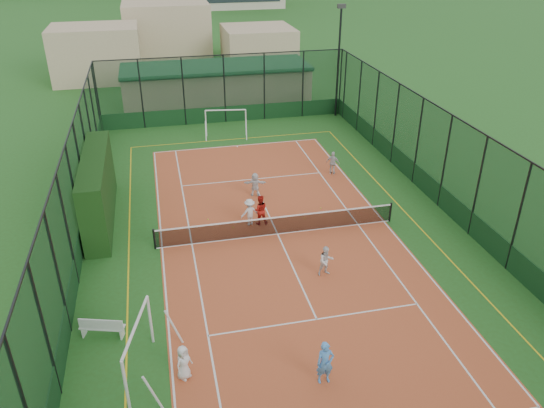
{
  "coord_description": "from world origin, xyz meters",
  "views": [
    {
      "loc": [
        -5.13,
        -21.3,
        13.18
      ],
      "look_at": [
        -0.07,
        0.9,
        1.2
      ],
      "focal_mm": 35.0,
      "sensor_mm": 36.0,
      "label": 1
    }
  ],
  "objects_px": {
    "clubhouse": "(216,84)",
    "futsal_goal_near": "(139,350)",
    "child_near_right": "(326,261)",
    "coach": "(260,210)",
    "child_near_mid": "(325,363)",
    "child_far_right": "(333,163)",
    "floodlight_ne": "(338,62)",
    "futsal_goal_far": "(226,123)",
    "child_far_left": "(250,212)",
    "child_far_back": "(255,184)",
    "white_bench": "(102,326)",
    "child_near_left": "(184,362)"
  },
  "relations": [
    {
      "from": "futsal_goal_far",
      "to": "child_near_mid",
      "type": "relative_size",
      "value": 1.83
    },
    {
      "from": "child_far_right",
      "to": "futsal_goal_far",
      "type": "bearing_deg",
      "value": -23.15
    },
    {
      "from": "child_near_right",
      "to": "coach",
      "type": "distance_m",
      "value": 5.22
    },
    {
      "from": "floodlight_ne",
      "to": "child_far_right",
      "type": "xyz_separation_m",
      "value": [
        -3.78,
        -10.49,
        -3.41
      ]
    },
    {
      "from": "white_bench",
      "to": "child_far_back",
      "type": "xyz_separation_m",
      "value": [
        7.56,
        9.87,
        0.22
      ]
    },
    {
      "from": "floodlight_ne",
      "to": "coach",
      "type": "distance_m",
      "value": 18.25
    },
    {
      "from": "child_far_left",
      "to": "child_near_left",
      "type": "bearing_deg",
      "value": 56.04
    },
    {
      "from": "child_near_mid",
      "to": "coach",
      "type": "height_order",
      "value": "child_near_mid"
    },
    {
      "from": "child_far_left",
      "to": "child_far_back",
      "type": "relative_size",
      "value": 1.06
    },
    {
      "from": "white_bench",
      "to": "child_near_mid",
      "type": "bearing_deg",
      "value": -11.02
    },
    {
      "from": "clubhouse",
      "to": "white_bench",
      "type": "distance_m",
      "value": 28.66
    },
    {
      "from": "floodlight_ne",
      "to": "child_far_right",
      "type": "height_order",
      "value": "floodlight_ne"
    },
    {
      "from": "child_near_mid",
      "to": "child_far_left",
      "type": "xyz_separation_m",
      "value": [
        -0.46,
        10.58,
        -0.09
      ]
    },
    {
      "from": "child_near_right",
      "to": "child_far_left",
      "type": "distance_m",
      "value": 5.42
    },
    {
      "from": "child_near_mid",
      "to": "white_bench",
      "type": "bearing_deg",
      "value": 152.02
    },
    {
      "from": "floodlight_ne",
      "to": "child_near_left",
      "type": "relative_size",
      "value": 6.43
    },
    {
      "from": "futsal_goal_far",
      "to": "child_near_mid",
      "type": "distance_m",
      "value": 23.41
    },
    {
      "from": "floodlight_ne",
      "to": "coach",
      "type": "relative_size",
      "value": 5.33
    },
    {
      "from": "floodlight_ne",
      "to": "futsal_goal_near",
      "type": "height_order",
      "value": "floodlight_ne"
    },
    {
      "from": "child_far_left",
      "to": "child_far_right",
      "type": "bearing_deg",
      "value": -151.61
    },
    {
      "from": "child_near_left",
      "to": "child_far_left",
      "type": "height_order",
      "value": "child_far_left"
    },
    {
      "from": "clubhouse",
      "to": "child_far_right",
      "type": "height_order",
      "value": "clubhouse"
    },
    {
      "from": "floodlight_ne",
      "to": "futsal_goal_near",
      "type": "bearing_deg",
      "value": -121.75
    },
    {
      "from": "white_bench",
      "to": "futsal_goal_near",
      "type": "xyz_separation_m",
      "value": [
        1.35,
        -2.16,
        0.55
      ]
    },
    {
      "from": "floodlight_ne",
      "to": "white_bench",
      "type": "xyz_separation_m",
      "value": [
        -16.4,
        -22.15,
        -3.67
      ]
    },
    {
      "from": "floodlight_ne",
      "to": "futsal_goal_far",
      "type": "relative_size",
      "value": 2.86
    },
    {
      "from": "coach",
      "to": "child_far_back",
      "type": "bearing_deg",
      "value": -92.19
    },
    {
      "from": "child_near_left",
      "to": "child_near_mid",
      "type": "xyz_separation_m",
      "value": [
        4.41,
        -1.18,
        0.15
      ]
    },
    {
      "from": "futsal_goal_far",
      "to": "child_near_left",
      "type": "relative_size",
      "value": 2.25
    },
    {
      "from": "clubhouse",
      "to": "child_far_back",
      "type": "bearing_deg",
      "value": -90.79
    },
    {
      "from": "clubhouse",
      "to": "futsal_goal_near",
      "type": "height_order",
      "value": "clubhouse"
    },
    {
      "from": "floodlight_ne",
      "to": "child_far_left",
      "type": "bearing_deg",
      "value": -122.28
    },
    {
      "from": "child_near_left",
      "to": "child_near_right",
      "type": "distance_m",
      "value": 7.76
    },
    {
      "from": "child_far_back",
      "to": "coach",
      "type": "distance_m",
      "value": 3.14
    },
    {
      "from": "clubhouse",
      "to": "futsal_goal_far",
      "type": "bearing_deg",
      "value": -92.85
    },
    {
      "from": "child_far_back",
      "to": "child_far_left",
      "type": "bearing_deg",
      "value": 84.01
    },
    {
      "from": "futsal_goal_near",
      "to": "child_far_back",
      "type": "bearing_deg",
      "value": -12.33
    },
    {
      "from": "child_near_right",
      "to": "white_bench",
      "type": "bearing_deg",
      "value": -174.74
    },
    {
      "from": "child_far_left",
      "to": "child_far_back",
      "type": "height_order",
      "value": "child_far_left"
    },
    {
      "from": "floodlight_ne",
      "to": "white_bench",
      "type": "relative_size",
      "value": 5.12
    },
    {
      "from": "white_bench",
      "to": "coach",
      "type": "height_order",
      "value": "coach"
    },
    {
      "from": "child_near_left",
      "to": "child_far_left",
      "type": "distance_m",
      "value": 10.2
    },
    {
      "from": "child_near_right",
      "to": "futsal_goal_far",
      "type": "bearing_deg",
      "value": 88.77
    },
    {
      "from": "child_near_mid",
      "to": "child_far_right",
      "type": "xyz_separation_m",
      "value": [
        5.5,
        15.49,
        -0.09
      ]
    },
    {
      "from": "child_far_back",
      "to": "child_near_right",
      "type": "bearing_deg",
      "value": 110.27
    },
    {
      "from": "futsal_goal_far",
      "to": "child_near_left",
      "type": "bearing_deg",
      "value": -93.48
    },
    {
      "from": "clubhouse",
      "to": "child_far_left",
      "type": "height_order",
      "value": "clubhouse"
    },
    {
      "from": "futsal_goal_near",
      "to": "futsal_goal_far",
      "type": "relative_size",
      "value": 1.08
    },
    {
      "from": "white_bench",
      "to": "child_far_left",
      "type": "relative_size",
      "value": 1.15
    },
    {
      "from": "child_near_mid",
      "to": "coach",
      "type": "xyz_separation_m",
      "value": [
        0.06,
        10.58,
        -0.01
      ]
    }
  ]
}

